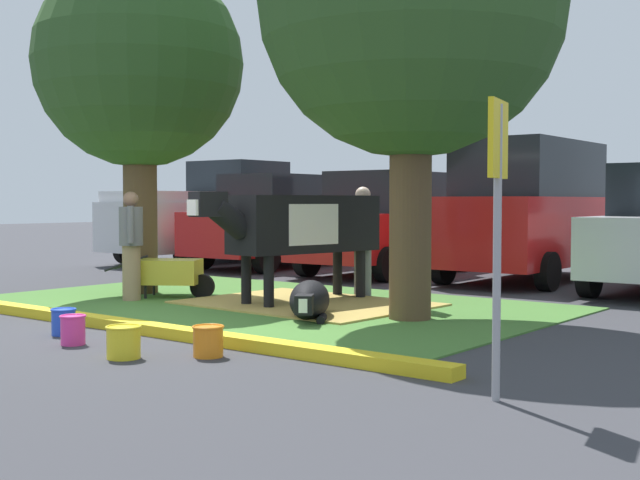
% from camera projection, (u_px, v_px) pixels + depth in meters
% --- Properties ---
extents(ground_plane, '(80.00, 80.00, 0.00)m').
position_uv_depth(ground_plane, '(167.00, 320.00, 10.10)').
color(ground_plane, '#38383D').
extents(grass_island, '(7.92, 5.05, 0.02)m').
position_uv_depth(grass_island, '(263.00, 304.00, 11.63)').
color(grass_island, '#477A33').
rests_on(grass_island, ground).
extents(curb_yellow, '(9.12, 0.24, 0.12)m').
position_uv_depth(curb_yellow, '(106.00, 322.00, 9.53)').
color(curb_yellow, yellow).
rests_on(curb_yellow, ground).
extents(hay_bedding, '(3.30, 2.54, 0.04)m').
position_uv_depth(hay_bedding, '(307.00, 304.00, 11.53)').
color(hay_bedding, tan).
rests_on(hay_bedding, ground).
extents(shade_tree_left, '(3.22, 3.22, 5.19)m').
position_uv_depth(shade_tree_left, '(139.00, 66.00, 12.83)').
color(shade_tree_left, brown).
rests_on(shade_tree_left, ground).
extents(shade_tree_right, '(3.70, 3.70, 5.66)m').
position_uv_depth(shade_tree_right, '(411.00, 6.00, 9.94)').
color(shade_tree_right, brown).
rests_on(shade_tree_right, ground).
extents(cow_holstein, '(1.06, 3.12, 1.57)m').
position_uv_depth(cow_holstein, '(300.00, 225.00, 11.67)').
color(cow_holstein, black).
rests_on(cow_holstein, ground).
extents(calf_lying, '(1.00, 1.27, 0.48)m').
position_uv_depth(calf_lying, '(310.00, 300.00, 10.14)').
color(calf_lying, black).
rests_on(calf_lying, ground).
extents(person_handler, '(0.41, 0.39, 1.56)m').
position_uv_depth(person_handler, '(406.00, 247.00, 11.15)').
color(person_handler, slate).
rests_on(person_handler, ground).
extents(person_visitor_near, '(0.43, 0.37, 1.59)m').
position_uv_depth(person_visitor_near, '(131.00, 243.00, 11.97)').
color(person_visitor_near, '#9E7F5B').
rests_on(person_visitor_near, ground).
extents(person_visitor_far, '(0.53, 0.34, 1.66)m').
position_uv_depth(person_visitor_far, '(363.00, 238.00, 12.48)').
color(person_visitor_far, slate).
rests_on(person_visitor_far, ground).
extents(wheelbarrow, '(1.49, 1.20, 0.63)m').
position_uv_depth(wheelbarrow, '(171.00, 272.00, 12.38)').
color(wheelbarrow, gold).
rests_on(wheelbarrow, ground).
extents(parking_sign, '(0.14, 0.44, 2.17)m').
position_uv_depth(parking_sign, '(498.00, 190.00, 5.97)').
color(parking_sign, '#99999E').
rests_on(parking_sign, ground).
extents(bucket_blue, '(0.28, 0.28, 0.29)m').
position_uv_depth(bucket_blue, '(64.00, 321.00, 9.00)').
color(bucket_blue, blue).
rests_on(bucket_blue, ground).
extents(bucket_pink, '(0.27, 0.27, 0.30)m').
position_uv_depth(bucket_pink, '(73.00, 329.00, 8.39)').
color(bucket_pink, '#EA3893').
rests_on(bucket_pink, ground).
extents(bucket_yellow, '(0.33, 0.33, 0.30)m').
position_uv_depth(bucket_yellow, '(124.00, 341.00, 7.66)').
color(bucket_yellow, yellow).
rests_on(bucket_yellow, ground).
extents(bucket_orange, '(0.30, 0.30, 0.29)m').
position_uv_depth(bucket_orange, '(208.00, 340.00, 7.74)').
color(bucket_orange, orange).
rests_on(bucket_orange, ground).
extents(pickup_truck_maroon, '(2.30, 5.44, 2.42)m').
position_uv_depth(pickup_truck_maroon, '(215.00, 215.00, 19.97)').
color(pickup_truck_maroon, silver).
rests_on(pickup_truck_maroon, ground).
extents(sedan_red, '(2.08, 4.43, 2.02)m').
position_uv_depth(sedan_red, '(278.00, 222.00, 18.18)').
color(sedan_red, red).
rests_on(sedan_red, ground).
extents(hatchback_white, '(2.08, 4.43, 2.02)m').
position_uv_depth(hatchback_white, '(387.00, 224.00, 16.46)').
color(hatchback_white, red).
rests_on(hatchback_white, ground).
extents(suv_dark_grey, '(2.19, 4.63, 2.52)m').
position_uv_depth(suv_dark_grey, '(530.00, 211.00, 15.07)').
color(suv_dark_grey, red).
rests_on(suv_dark_grey, ground).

